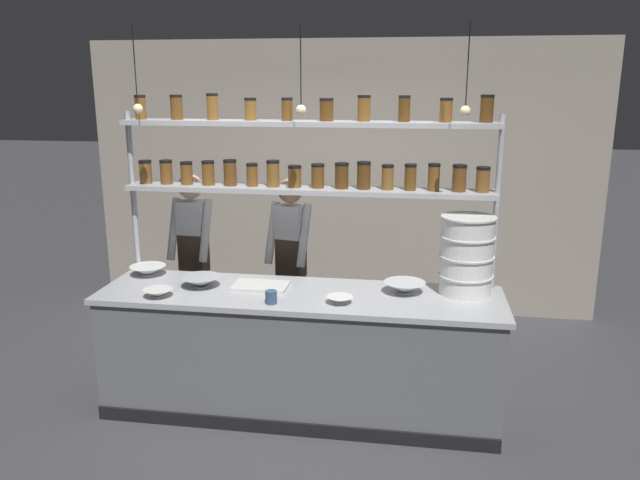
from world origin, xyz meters
name	(u,v)px	position (x,y,z in m)	size (l,w,h in m)	color
ground_plane	(300,408)	(0.00, 0.00, 0.00)	(40.00, 40.00, 0.00)	#3D3D42
back_wall	(340,178)	(0.00, 2.29, 1.40)	(5.30, 0.12, 2.81)	#9E9384
prep_counter	(300,352)	(0.00, 0.00, 0.46)	(2.90, 0.76, 0.92)	slate
spice_shelf_unit	(308,164)	(0.01, 0.33, 1.80)	(2.79, 0.28, 2.31)	#ADAFB5
chef_left	(194,255)	(-1.07, 0.77, 0.94)	(0.37, 0.30, 1.64)	black
chef_center	(291,260)	(-0.22, 0.80, 0.93)	(0.40, 0.32, 1.62)	black
container_stack	(467,255)	(1.17, 0.18, 1.20)	(0.39, 0.39, 0.56)	white
cutting_board	(261,286)	(-0.30, 0.07, 0.93)	(0.40, 0.26, 0.02)	silver
prep_bowl_near_left	(148,271)	(-1.25, 0.23, 0.96)	(0.28, 0.28, 0.08)	white
prep_bowl_center_front	(340,300)	(0.31, -0.17, 0.94)	(0.18, 0.18, 0.05)	white
prep_bowl_center_back	(405,288)	(0.74, 0.12, 0.96)	(0.30, 0.30, 0.08)	silver
prep_bowl_near_right	(201,282)	(-0.74, 0.02, 0.96)	(0.29, 0.29, 0.08)	#B2B7BC
prep_bowl_far_left	(158,293)	(-0.97, -0.24, 0.95)	(0.21, 0.21, 0.06)	silver
serving_cup_front	(271,297)	(-0.15, -0.25, 0.97)	(0.08, 0.08, 0.09)	#334C70
pendant_light_row	(297,106)	(-0.01, 0.00, 2.23)	(2.29, 0.07, 0.59)	black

